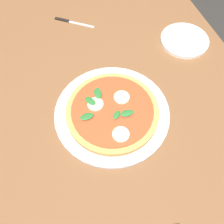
{
  "coord_description": "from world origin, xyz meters",
  "views": [
    {
      "loc": [
        0.39,
        -0.17,
        1.43
      ],
      "look_at": [
        0.03,
        -0.05,
        0.79
      ],
      "focal_mm": 38.29,
      "sensor_mm": 36.0,
      "label": 1
    }
  ],
  "objects_px": {
    "dining_table": "(122,117)",
    "serving_tray": "(112,113)",
    "knife": "(69,21)",
    "pizza": "(112,111)",
    "plate_white": "(184,40)"
  },
  "relations": [
    {
      "from": "pizza",
      "to": "knife",
      "type": "bearing_deg",
      "value": -176.6
    },
    {
      "from": "dining_table",
      "to": "serving_tray",
      "type": "height_order",
      "value": "serving_tray"
    },
    {
      "from": "serving_tray",
      "to": "plate_white",
      "type": "height_order",
      "value": "plate_white"
    },
    {
      "from": "dining_table",
      "to": "plate_white",
      "type": "height_order",
      "value": "plate_white"
    },
    {
      "from": "pizza",
      "to": "dining_table",
      "type": "bearing_deg",
      "value": 128.33
    },
    {
      "from": "dining_table",
      "to": "pizza",
      "type": "height_order",
      "value": "pizza"
    },
    {
      "from": "plate_white",
      "to": "serving_tray",
      "type": "bearing_deg",
      "value": -59.51
    },
    {
      "from": "dining_table",
      "to": "serving_tray",
      "type": "distance_m",
      "value": 0.13
    },
    {
      "from": "pizza",
      "to": "plate_white",
      "type": "height_order",
      "value": "pizza"
    },
    {
      "from": "plate_white",
      "to": "knife",
      "type": "xyz_separation_m",
      "value": [
        -0.25,
        -0.39,
        -0.0
      ]
    },
    {
      "from": "dining_table",
      "to": "knife",
      "type": "height_order",
      "value": "knife"
    },
    {
      "from": "dining_table",
      "to": "serving_tray",
      "type": "xyz_separation_m",
      "value": [
        0.03,
        -0.05,
        0.11
      ]
    },
    {
      "from": "serving_tray",
      "to": "knife",
      "type": "bearing_deg",
      "value": -176.5
    },
    {
      "from": "plate_white",
      "to": "knife",
      "type": "bearing_deg",
      "value": -122.49
    },
    {
      "from": "dining_table",
      "to": "knife",
      "type": "relative_size",
      "value": 9.45
    }
  ]
}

